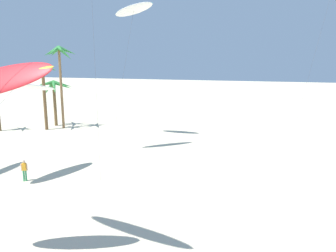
{
  "coord_description": "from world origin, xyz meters",
  "views": [
    {
      "loc": [
        7.17,
        6.28,
        9.3
      ],
      "look_at": [
        1.97,
        23.55,
        5.68
      ],
      "focal_mm": 36.15,
      "sensor_mm": 36.0,
      "label": 1
    }
  ],
  "objects_px": {
    "palm_tree_3": "(43,77)",
    "flying_kite_5": "(16,85)",
    "palm_tree_2": "(60,59)",
    "flying_kite_4": "(134,10)",
    "person_foreground_walker": "(24,170)",
    "palm_tree_0": "(55,89)"
  },
  "relations": [
    {
      "from": "flying_kite_4",
      "to": "person_foreground_walker",
      "type": "relative_size",
      "value": 9.36
    },
    {
      "from": "palm_tree_3",
      "to": "flying_kite_5",
      "type": "bearing_deg",
      "value": -58.99
    },
    {
      "from": "palm_tree_0",
      "to": "flying_kite_4",
      "type": "xyz_separation_m",
      "value": [
        13.41,
        -3.49,
        9.54
      ]
    },
    {
      "from": "palm_tree_2",
      "to": "flying_kite_4",
      "type": "height_order",
      "value": "flying_kite_4"
    },
    {
      "from": "palm_tree_3",
      "to": "person_foreground_walker",
      "type": "xyz_separation_m",
      "value": [
        10.33,
        -16.81,
        -6.03
      ]
    },
    {
      "from": "palm_tree_3",
      "to": "flying_kite_5",
      "type": "xyz_separation_m",
      "value": [
        9.82,
        -16.34,
        0.35
      ]
    },
    {
      "from": "palm_tree_3",
      "to": "flying_kite_4",
      "type": "relative_size",
      "value": 0.56
    },
    {
      "from": "palm_tree_0",
      "to": "palm_tree_2",
      "type": "height_order",
      "value": "palm_tree_2"
    },
    {
      "from": "flying_kite_4",
      "to": "flying_kite_5",
      "type": "height_order",
      "value": "flying_kite_4"
    },
    {
      "from": "palm_tree_3",
      "to": "flying_kite_5",
      "type": "height_order",
      "value": "palm_tree_3"
    },
    {
      "from": "person_foreground_walker",
      "to": "flying_kite_5",
      "type": "bearing_deg",
      "value": 137.45
    },
    {
      "from": "palm_tree_0",
      "to": "flying_kite_5",
      "type": "relative_size",
      "value": 0.62
    },
    {
      "from": "palm_tree_2",
      "to": "person_foreground_walker",
      "type": "height_order",
      "value": "palm_tree_2"
    },
    {
      "from": "flying_kite_5",
      "to": "palm_tree_2",
      "type": "bearing_deg",
      "value": 114.77
    },
    {
      "from": "palm_tree_2",
      "to": "flying_kite_5",
      "type": "height_order",
      "value": "palm_tree_2"
    },
    {
      "from": "flying_kite_4",
      "to": "person_foreground_walker",
      "type": "bearing_deg",
      "value": -99.21
    },
    {
      "from": "palm_tree_0",
      "to": "palm_tree_2",
      "type": "bearing_deg",
      "value": -32.8
    },
    {
      "from": "palm_tree_0",
      "to": "flying_kite_5",
      "type": "distance_m",
      "value": 21.91
    },
    {
      "from": "palm_tree_2",
      "to": "flying_kite_4",
      "type": "distance_m",
      "value": 12.82
    },
    {
      "from": "palm_tree_0",
      "to": "person_foreground_walker",
      "type": "height_order",
      "value": "palm_tree_0"
    },
    {
      "from": "palm_tree_3",
      "to": "flying_kite_5",
      "type": "distance_m",
      "value": 19.07
    },
    {
      "from": "palm_tree_2",
      "to": "flying_kite_5",
      "type": "distance_m",
      "value": 19.86
    }
  ]
}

